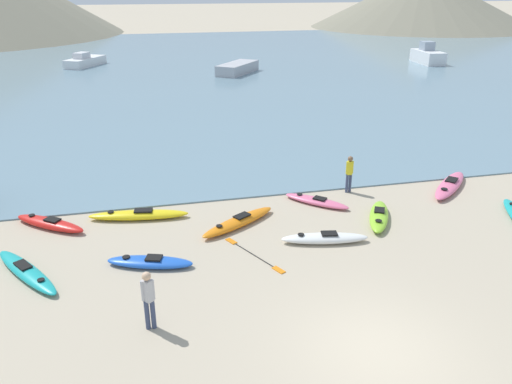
{
  "coord_description": "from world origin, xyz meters",
  "views": [
    {
      "loc": [
        -4.91,
        -8.43,
        7.97
      ],
      "look_at": [
        -0.85,
        8.78,
        0.5
      ],
      "focal_mm": 35.0,
      "sensor_mm": 36.0,
      "label": 1
    }
  ],
  "objects_px": {
    "kayak_on_sand_4": "(239,222)",
    "kayak_on_sand_9": "(26,271)",
    "person_near_waterline": "(349,172)",
    "moored_boat_1": "(428,56)",
    "kayak_on_sand_6": "(379,216)",
    "moored_boat_0": "(85,61)",
    "kayak_on_sand_7": "(50,223)",
    "kayak_on_sand_2": "(139,215)",
    "kayak_on_sand_8": "(317,201)",
    "kayak_on_sand_0": "(450,185)",
    "kayak_on_sand_3": "(325,238)",
    "kayak_on_sand_5": "(150,262)",
    "moored_boat_2": "(238,68)",
    "loose_paddle": "(254,255)",
    "person_near_foreground": "(148,297)"
  },
  "relations": [
    {
      "from": "kayak_on_sand_2",
      "to": "kayak_on_sand_6",
      "type": "xyz_separation_m",
      "value": [
        8.45,
        -2.12,
        0.01
      ]
    },
    {
      "from": "kayak_on_sand_3",
      "to": "kayak_on_sand_6",
      "type": "distance_m",
      "value": 2.73
    },
    {
      "from": "kayak_on_sand_3",
      "to": "kayak_on_sand_9",
      "type": "distance_m",
      "value": 9.24
    },
    {
      "from": "person_near_waterline",
      "to": "loose_paddle",
      "type": "distance_m",
      "value": 6.48
    },
    {
      "from": "kayak_on_sand_3",
      "to": "moored_boat_2",
      "type": "distance_m",
      "value": 33.05
    },
    {
      "from": "kayak_on_sand_0",
      "to": "kayak_on_sand_9",
      "type": "relative_size",
      "value": 0.97
    },
    {
      "from": "moored_boat_2",
      "to": "loose_paddle",
      "type": "height_order",
      "value": "moored_boat_2"
    },
    {
      "from": "kayak_on_sand_2",
      "to": "kayak_on_sand_4",
      "type": "distance_m",
      "value": 3.69
    },
    {
      "from": "kayak_on_sand_7",
      "to": "kayak_on_sand_0",
      "type": "bearing_deg",
      "value": -0.16
    },
    {
      "from": "kayak_on_sand_8",
      "to": "moored_boat_2",
      "type": "bearing_deg",
      "value": 84.56
    },
    {
      "from": "kayak_on_sand_5",
      "to": "loose_paddle",
      "type": "relative_size",
      "value": 1.06
    },
    {
      "from": "kayak_on_sand_0",
      "to": "kayak_on_sand_9",
      "type": "xyz_separation_m",
      "value": [
        -15.96,
        -3.09,
        -0.03
      ]
    },
    {
      "from": "kayak_on_sand_2",
      "to": "kayak_on_sand_4",
      "type": "xyz_separation_m",
      "value": [
        3.43,
        -1.38,
        0.0
      ]
    },
    {
      "from": "kayak_on_sand_5",
      "to": "loose_paddle",
      "type": "height_order",
      "value": "kayak_on_sand_5"
    },
    {
      "from": "kayak_on_sand_6",
      "to": "person_near_waterline",
      "type": "relative_size",
      "value": 1.72
    },
    {
      "from": "person_near_waterline",
      "to": "moored_boat_2",
      "type": "height_order",
      "value": "person_near_waterline"
    },
    {
      "from": "kayak_on_sand_6",
      "to": "person_near_waterline",
      "type": "bearing_deg",
      "value": 90.89
    },
    {
      "from": "kayak_on_sand_2",
      "to": "moored_boat_0",
      "type": "relative_size",
      "value": 0.7
    },
    {
      "from": "kayak_on_sand_6",
      "to": "moored_boat_0",
      "type": "relative_size",
      "value": 0.51
    },
    {
      "from": "kayak_on_sand_5",
      "to": "kayak_on_sand_6",
      "type": "xyz_separation_m",
      "value": [
        8.18,
        1.3,
        0.03
      ]
    },
    {
      "from": "kayak_on_sand_4",
      "to": "kayak_on_sand_8",
      "type": "xyz_separation_m",
      "value": [
        3.32,
        1.14,
        -0.03
      ]
    },
    {
      "from": "kayak_on_sand_7",
      "to": "moored_boat_0",
      "type": "height_order",
      "value": "moored_boat_0"
    },
    {
      "from": "person_near_foreground",
      "to": "moored_boat_0",
      "type": "bearing_deg",
      "value": 96.29
    },
    {
      "from": "kayak_on_sand_4",
      "to": "kayak_on_sand_8",
      "type": "distance_m",
      "value": 3.5
    },
    {
      "from": "kayak_on_sand_7",
      "to": "kayak_on_sand_8",
      "type": "bearing_deg",
      "value": -1.44
    },
    {
      "from": "kayak_on_sand_0",
      "to": "kayak_on_sand_3",
      "type": "bearing_deg",
      "value": -154.55
    },
    {
      "from": "person_near_foreground",
      "to": "moored_boat_2",
      "type": "bearing_deg",
      "value": 75.38
    },
    {
      "from": "person_near_waterline",
      "to": "person_near_foreground",
      "type": "bearing_deg",
      "value": -139.48
    },
    {
      "from": "kayak_on_sand_3",
      "to": "kayak_on_sand_4",
      "type": "bearing_deg",
      "value": 143.6
    },
    {
      "from": "kayak_on_sand_4",
      "to": "moored_boat_0",
      "type": "xyz_separation_m",
      "value": [
        -8.07,
        38.72,
        0.39
      ]
    },
    {
      "from": "moored_boat_2",
      "to": "loose_paddle",
      "type": "bearing_deg",
      "value": -100.44
    },
    {
      "from": "kayak_on_sand_7",
      "to": "kayak_on_sand_9",
      "type": "height_order",
      "value": "kayak_on_sand_7"
    },
    {
      "from": "person_near_waterline",
      "to": "moored_boat_1",
      "type": "bearing_deg",
      "value": 54.51
    },
    {
      "from": "moored_boat_2",
      "to": "kayak_on_sand_5",
      "type": "bearing_deg",
      "value": -105.74
    },
    {
      "from": "kayak_on_sand_9",
      "to": "kayak_on_sand_0",
      "type": "bearing_deg",
      "value": 10.96
    },
    {
      "from": "loose_paddle",
      "to": "kayak_on_sand_6",
      "type": "bearing_deg",
      "value": 15.71
    },
    {
      "from": "kayak_on_sand_4",
      "to": "kayak_on_sand_6",
      "type": "relative_size",
      "value": 1.17
    },
    {
      "from": "moored_boat_0",
      "to": "kayak_on_sand_7",
      "type": "bearing_deg",
      "value": -87.56
    },
    {
      "from": "kayak_on_sand_7",
      "to": "kayak_on_sand_3",
      "type": "bearing_deg",
      "value": -19.82
    },
    {
      "from": "kayak_on_sand_3",
      "to": "kayak_on_sand_7",
      "type": "relative_size",
      "value": 1.07
    },
    {
      "from": "kayak_on_sand_8",
      "to": "person_near_waterline",
      "type": "relative_size",
      "value": 1.5
    },
    {
      "from": "kayak_on_sand_6",
      "to": "kayak_on_sand_3",
      "type": "bearing_deg",
      "value": -155.86
    },
    {
      "from": "kayak_on_sand_3",
      "to": "kayak_on_sand_4",
      "type": "distance_m",
      "value": 3.14
    },
    {
      "from": "kayak_on_sand_4",
      "to": "kayak_on_sand_9",
      "type": "height_order",
      "value": "kayak_on_sand_4"
    },
    {
      "from": "moored_boat_0",
      "to": "moored_boat_2",
      "type": "xyz_separation_m",
      "value": [
        14.22,
        -7.73,
        -0.02
      ]
    },
    {
      "from": "kayak_on_sand_8",
      "to": "kayak_on_sand_9",
      "type": "bearing_deg",
      "value": -163.93
    },
    {
      "from": "kayak_on_sand_7",
      "to": "loose_paddle",
      "type": "bearing_deg",
      "value": -28.36
    },
    {
      "from": "kayak_on_sand_2",
      "to": "person_near_foreground",
      "type": "xyz_separation_m",
      "value": [
        0.18,
        -6.43,
        0.77
      ]
    },
    {
      "from": "kayak_on_sand_5",
      "to": "moored_boat_1",
      "type": "height_order",
      "value": "moored_boat_1"
    },
    {
      "from": "kayak_on_sand_4",
      "to": "kayak_on_sand_0",
      "type": "bearing_deg",
      "value": 8.23
    }
  ]
}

